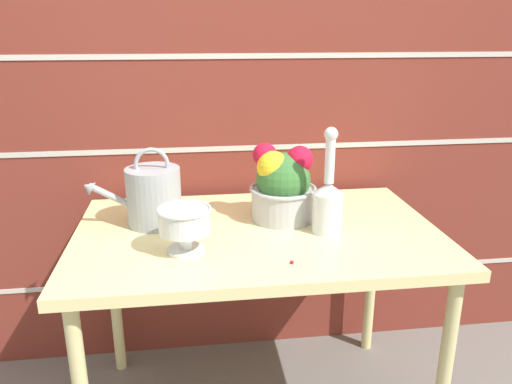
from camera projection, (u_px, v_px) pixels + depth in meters
brick_wall at (242, 102)px, 2.00m from camera, size 3.60×0.08×2.20m
patio_table at (257, 249)px, 1.69m from camera, size 1.21×0.77×0.74m
watering_can at (153, 196)px, 1.69m from camera, size 0.33×0.18×0.27m
crystal_pedestal_bowl at (185, 223)px, 1.47m from camera, size 0.16×0.16×0.14m
flower_planter at (282, 186)px, 1.73m from camera, size 0.24×0.24×0.27m
glass_decanter at (328, 201)px, 1.62m from camera, size 0.10×0.10×0.35m
fallen_petal at (292, 262)px, 1.43m from camera, size 0.01×0.01×0.01m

